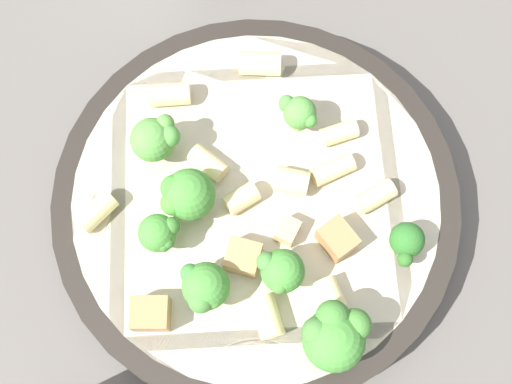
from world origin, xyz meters
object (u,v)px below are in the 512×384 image
object	(u,v)px
rigatoni_3	(333,170)
chicken_chunk_2	(288,231)
broccoli_floret_2	(159,234)
rigatoni_1	(292,181)
broccoli_floret_7	(334,336)
pasta_bowl	(256,202)
broccoli_floret_1	(281,271)
chicken_chunk_3	(243,257)
broccoli_floret_5	(154,140)
rigatoni_10	(375,197)
broccoli_floret_0	(299,113)
rigatoni_7	(242,199)
chicken_chunk_0	(337,239)
broccoli_floret_4	(405,247)
rigatoni_6	(330,294)
rigatoni_9	(208,163)
chicken_chunk_1	(151,314)
rigatoni_2	(260,64)
broccoli_floret_3	(186,195)
rigatoni_0	(267,317)
broccoli_floret_6	(205,288)
rigatoni_4	(97,211)
rigatoni_8	(170,95)
rigatoni_5	(339,133)

from	to	relation	value
rigatoni_3	chicken_chunk_2	bearing A→B (deg)	73.26
broccoli_floret_2	rigatoni_1	xyz separation A→B (m)	(-0.07, -0.07, -0.01)
broccoli_floret_7	pasta_bowl	bearing A→B (deg)	-44.41
broccoli_floret_1	chicken_chunk_3	world-z (taller)	broccoli_floret_1
broccoli_floret_5	rigatoni_10	xyz separation A→B (m)	(-0.15, -0.02, -0.02)
broccoli_floret_0	rigatoni_7	world-z (taller)	broccoli_floret_0
chicken_chunk_0	broccoli_floret_4	bearing A→B (deg)	-169.87
pasta_bowl	rigatoni_6	size ratio (longest dim) A/B	13.88
rigatoni_10	rigatoni_9	bearing A→B (deg)	7.39
broccoli_floret_7	chicken_chunk_1	world-z (taller)	broccoli_floret_7
rigatoni_1	rigatoni_3	distance (m)	0.03
rigatoni_2	rigatoni_9	world-z (taller)	rigatoni_2
rigatoni_3	chicken_chunk_0	xyz separation A→B (m)	(-0.02, 0.05, 0.00)
rigatoni_6	rigatoni_9	xyz separation A→B (m)	(0.11, -0.06, -0.00)
broccoli_floret_3	rigatoni_7	distance (m)	0.04
broccoli_floret_2	rigatoni_1	size ratio (longest dim) A/B	1.49
broccoli_floret_2	broccoli_floret_3	xyz separation A→B (m)	(-0.01, -0.03, 0.00)
broccoli_floret_0	rigatoni_9	world-z (taller)	broccoli_floret_0
rigatoni_0	rigatoni_2	size ratio (longest dim) A/B	0.89
broccoli_floret_2	broccoli_floret_3	size ratio (longest dim) A/B	0.82
broccoli_floret_6	rigatoni_7	size ratio (longest dim) A/B	1.65
rigatoni_3	rigatoni_6	bearing A→B (deg)	106.03
chicken_chunk_2	chicken_chunk_3	world-z (taller)	chicken_chunk_3
rigatoni_0	rigatoni_10	world-z (taller)	rigatoni_0
broccoli_floret_7	rigatoni_7	bearing A→B (deg)	-38.95
broccoli_floret_7	rigatoni_4	world-z (taller)	broccoli_floret_7
chicken_chunk_2	rigatoni_0	bearing A→B (deg)	95.56
chicken_chunk_2	chicken_chunk_1	bearing A→B (deg)	51.37
chicken_chunk_3	rigatoni_8	bearing A→B (deg)	-46.47
rigatoni_3	chicken_chunk_2	size ratio (longest dim) A/B	1.80
broccoli_floret_5	chicken_chunk_3	world-z (taller)	broccoli_floret_5
rigatoni_0	rigatoni_6	xyz separation A→B (m)	(-0.03, -0.03, -0.00)
rigatoni_10	chicken_chunk_1	size ratio (longest dim) A/B	1.13
broccoli_floret_1	broccoli_floret_2	bearing A→B (deg)	1.37
rigatoni_2	chicken_chunk_2	size ratio (longest dim) A/B	1.79
pasta_bowl	broccoli_floret_1	xyz separation A→B (m)	(-0.03, 0.05, 0.04)
broccoli_floret_3	chicken_chunk_2	bearing A→B (deg)	-177.31
broccoli_floret_6	rigatoni_3	xyz separation A→B (m)	(-0.05, -0.11, -0.02)
chicken_chunk_0	rigatoni_2	bearing A→B (deg)	-49.41
chicken_chunk_2	broccoli_floret_3	bearing A→B (deg)	2.69
pasta_bowl	broccoli_floret_7	world-z (taller)	broccoli_floret_7
chicken_chunk_1	chicken_chunk_0	bearing A→B (deg)	-138.54
broccoli_floret_5	rigatoni_5	xyz separation A→B (m)	(-0.12, -0.05, -0.02)
broccoli_floret_5	chicken_chunk_1	distance (m)	0.12
rigatoni_6	chicken_chunk_2	bearing A→B (deg)	-38.38
broccoli_floret_5	rigatoni_6	bearing A→B (deg)	158.25
broccoli_floret_3	rigatoni_4	world-z (taller)	broccoli_floret_3
pasta_bowl	rigatoni_6	distance (m)	0.09
broccoli_floret_5	rigatoni_5	size ratio (longest dim) A/B	1.52
broccoli_floret_1	rigatoni_10	distance (m)	0.09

